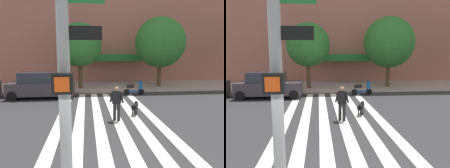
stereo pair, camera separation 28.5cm
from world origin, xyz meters
TOP-DOWN VIEW (x-y plane):
  - ground_plane at (0.00, 6.73)m, footprint 160.00×160.00m
  - sidewalk_far at (0.00, 16.45)m, footprint 80.00×6.00m
  - crosswalk_stripes at (0.60, 6.73)m, footprint 4.95×12.85m
  - traffic_light_pole at (-0.69, -0.51)m, footprint 0.74×0.46m
  - parked_car_behind_first at (-3.63, 12.09)m, footprint 4.55×2.04m
  - parked_scooter at (3.23, 12.38)m, footprint 1.63×0.53m
  - street_tree_nearest at (-0.94, 15.33)m, footprint 3.79×3.79m
  - street_tree_middle at (6.30, 15.61)m, footprint 4.58×4.58m
  - pedestrian_dog_walker at (1.01, 6.18)m, footprint 0.68×0.37m
  - dog_on_leash at (2.10, 7.08)m, footprint 0.55×1.03m

SIDE VIEW (x-z plane):
  - ground_plane at x=0.00m, z-range 0.00..0.00m
  - crosswalk_stripes at x=0.60m, z-range 0.00..0.01m
  - sidewalk_far at x=0.00m, z-range 0.00..0.15m
  - dog_on_leash at x=2.10m, z-range 0.12..0.77m
  - parked_scooter at x=3.23m, z-range -0.08..1.03m
  - parked_car_behind_first at x=-3.63m, z-range -0.03..1.84m
  - pedestrian_dog_walker at x=1.01m, z-range 0.11..1.75m
  - traffic_light_pole at x=-0.69m, z-range 0.62..6.42m
  - street_tree_nearest at x=-0.94m, z-range 1.07..6.73m
  - street_tree_middle at x=6.30m, z-range 1.01..7.32m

